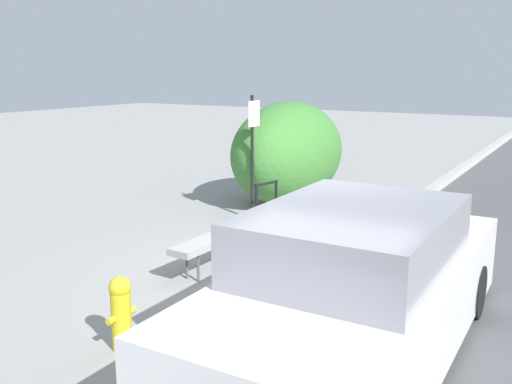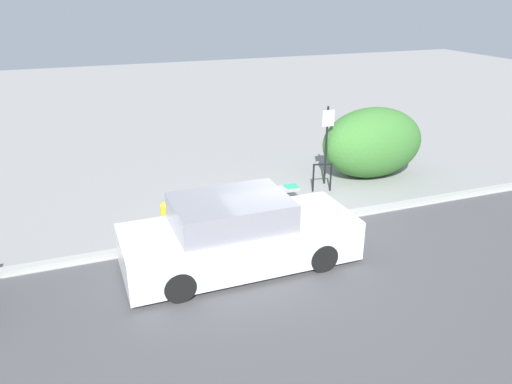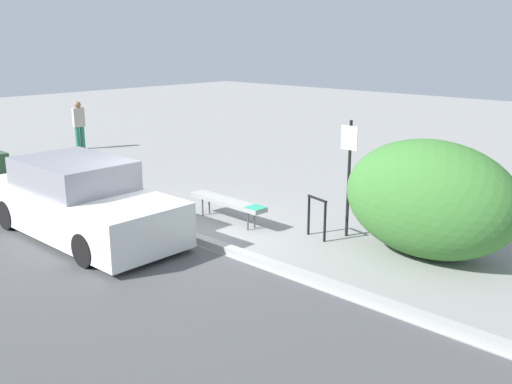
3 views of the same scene
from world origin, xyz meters
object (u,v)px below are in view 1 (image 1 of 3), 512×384
at_px(fire_hydrant, 121,311).
at_px(bike_rack, 266,200).
at_px(bench, 224,236).
at_px(parked_car_near, 358,289).
at_px(sign_post, 253,146).

bearing_deg(fire_hydrant, bike_rack, 12.22).
height_order(bench, parked_car_near, parked_car_near).
distance_m(bench, fire_hydrant, 2.68).
bearing_deg(bike_rack, fire_hydrant, -167.78).
bearing_deg(parked_car_near, sign_post, 41.86).
xyz_separation_m(sign_post, parked_car_near, (-3.88, -3.54, -0.70)).
xyz_separation_m(bike_rack, sign_post, (0.36, 0.50, 0.88)).
distance_m(bench, sign_post, 2.72).
bearing_deg(bench, sign_post, 23.99).
bearing_deg(bike_rack, bench, -166.94).
distance_m(bench, bike_rack, 2.06).
bearing_deg(bench, parked_car_near, -118.69).
xyz_separation_m(bike_rack, parked_car_near, (-3.52, -3.04, 0.18)).
bearing_deg(sign_post, parked_car_near, -137.64).
bearing_deg(fire_hydrant, parked_car_near, -61.60).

